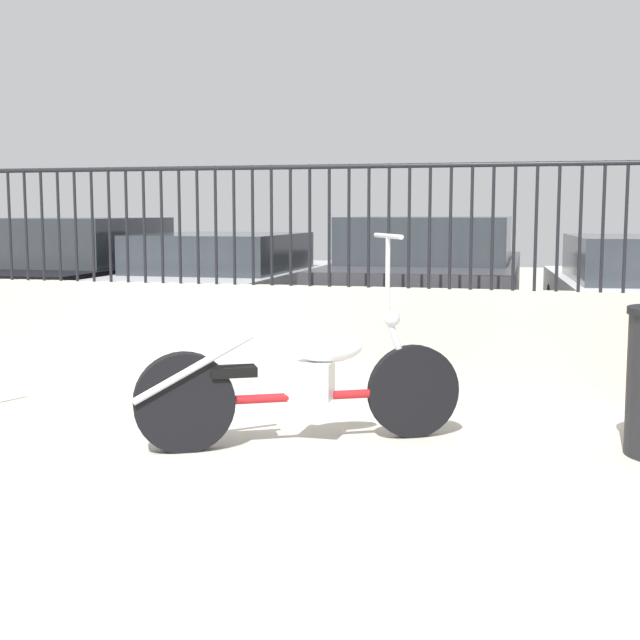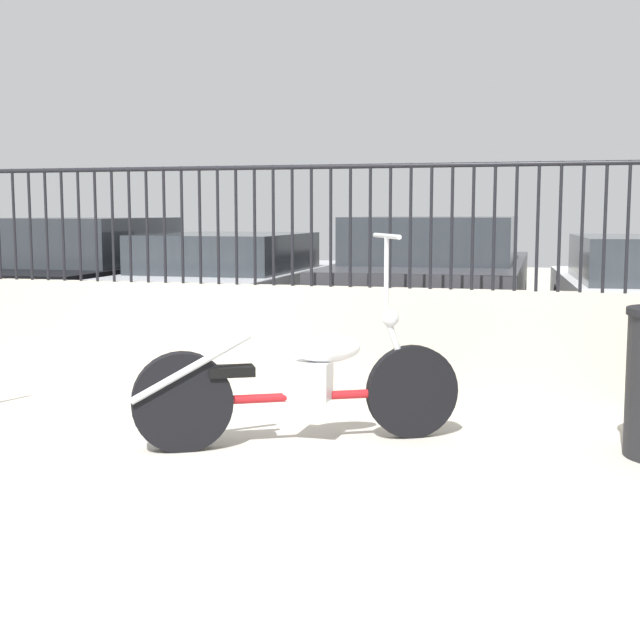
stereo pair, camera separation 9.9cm
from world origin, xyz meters
The scene contains 7 objects.
ground_plane centered at (0.00, 0.00, 0.00)m, with size 40.00×40.00×0.00m, color #B7B2A5.
low_wall centered at (0.00, 2.77, 0.44)m, with size 9.78×0.18×0.87m.
fence_railing centered at (0.00, 2.77, 1.46)m, with size 9.78×0.04×0.94m.
motorcycle_red centered at (0.71, 1.29, 0.38)m, with size 1.90×1.09×1.32m.
car_black centered at (-3.21, 5.75, 0.69)m, with size 1.93×4.31×1.38m.
car_silver centered at (-1.17, 5.35, 0.63)m, with size 1.70×4.12×1.21m.
car_dark_grey centered at (1.06, 5.57, 0.71)m, with size 1.90×4.51×1.40m.
Camera 2 is at (2.36, -3.90, 1.45)m, focal length 50.00 mm.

